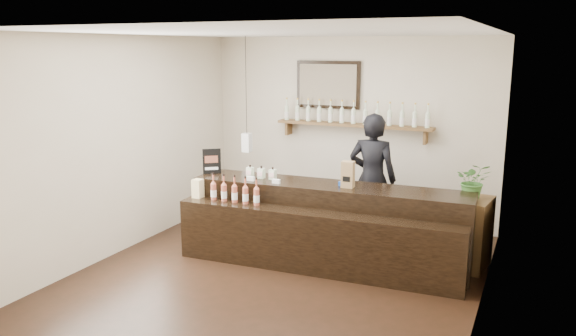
{
  "coord_description": "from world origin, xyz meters",
  "views": [
    {
      "loc": [
        2.69,
        -5.65,
        2.64
      ],
      "look_at": [
        -0.21,
        0.7,
        1.14
      ],
      "focal_mm": 35.0,
      "sensor_mm": 36.0,
      "label": 1
    }
  ],
  "objects": [
    {
      "name": "tape_dispenser",
      "position": [
        0.54,
        0.7,
        1.02
      ],
      "size": [
        0.12,
        0.05,
        0.1
      ],
      "color": "#16449F",
      "rests_on": "counter"
    },
    {
      "name": "promo_sign",
      "position": [
        -1.3,
        0.62,
        1.15
      ],
      "size": [
        0.21,
        0.16,
        0.34
      ],
      "color": "black",
      "rests_on": "counter"
    },
    {
      "name": "room_shell",
      "position": [
        0.0,
        0.0,
        1.7
      ],
      "size": [
        5.0,
        5.0,
        5.0
      ],
      "color": "beige",
      "rests_on": "ground"
    },
    {
      "name": "counter",
      "position": [
        0.34,
        0.57,
        0.46
      ],
      "size": [
        3.52,
        1.11,
        1.14
      ],
      "color": "black",
      "rests_on": "ground"
    },
    {
      "name": "potted_plant",
      "position": [
        2.0,
        1.18,
        1.08
      ],
      "size": [
        0.46,
        0.41,
        0.44
      ],
      "primitive_type": "imported",
      "rotation": [
        0.0,
        0.0,
        0.19
      ],
      "color": "#3A6E2C",
      "rests_on": "side_cabinet"
    },
    {
      "name": "back_wall_decor",
      "position": [
        -0.14,
        2.37,
        1.75
      ],
      "size": [
        2.66,
        0.96,
        1.69
      ],
      "color": "brown",
      "rests_on": "ground"
    },
    {
      "name": "ground",
      "position": [
        0.0,
        0.0,
        0.0
      ],
      "size": [
        5.0,
        5.0,
        0.0
      ],
      "primitive_type": "plane",
      "color": "black",
      "rests_on": "ground"
    },
    {
      "name": "side_cabinet",
      "position": [
        2.0,
        1.18,
        0.43
      ],
      "size": [
        0.51,
        0.65,
        0.86
      ],
      "color": "brown",
      "rests_on": "ground"
    },
    {
      "name": "paper_bag",
      "position": [
        0.6,
        0.65,
        1.14
      ],
      "size": [
        0.15,
        0.12,
        0.32
      ],
      "color": "olive",
      "rests_on": "counter"
    },
    {
      "name": "shopkeeper",
      "position": [
        0.65,
        1.55,
        1.01
      ],
      "size": [
        0.74,
        0.49,
        2.03
      ],
      "primitive_type": "imported",
      "rotation": [
        0.0,
        0.0,
        3.15
      ],
      "color": "black",
      "rests_on": "ground"
    }
  ]
}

